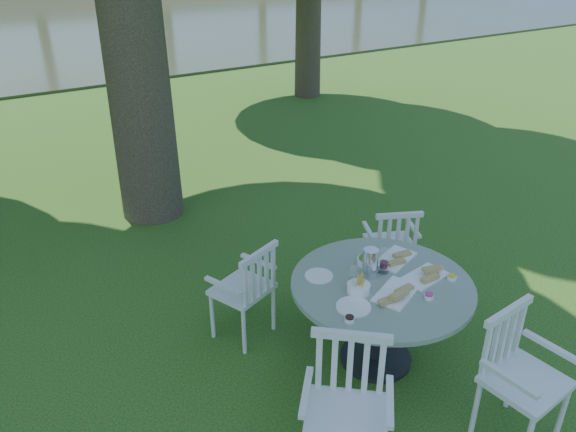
% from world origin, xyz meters
% --- Properties ---
extents(ground, '(140.00, 140.00, 0.00)m').
position_xyz_m(ground, '(0.00, 0.00, 0.00)').
color(ground, '#183D0C').
rests_on(ground, ground).
extents(table, '(1.35, 1.35, 0.73)m').
position_xyz_m(table, '(0.15, -0.89, 0.59)').
color(table, black).
rests_on(table, ground).
extents(chair_ne, '(0.55, 0.54, 0.84)m').
position_xyz_m(chair_ne, '(0.90, -0.17, 0.50)').
color(chair_ne, silver).
rests_on(chair_ne, ground).
extents(chair_nw, '(0.56, 0.54, 0.87)m').
position_xyz_m(chair_nw, '(-0.56, -0.12, 0.51)').
color(chair_nw, silver).
rests_on(chair_nw, ground).
extents(chair_sw, '(0.66, 0.66, 0.95)m').
position_xyz_m(chair_sw, '(-0.65, -1.54, 0.56)').
color(chair_sw, silver).
rests_on(chair_sw, ground).
extents(chair_se, '(0.52, 0.49, 0.94)m').
position_xyz_m(chair_se, '(0.43, -1.88, 0.55)').
color(chair_se, silver).
rests_on(chair_se, ground).
extents(tableware, '(1.03, 0.78, 0.23)m').
position_xyz_m(tableware, '(0.13, -0.83, 0.78)').
color(tableware, white).
rests_on(tableware, table).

